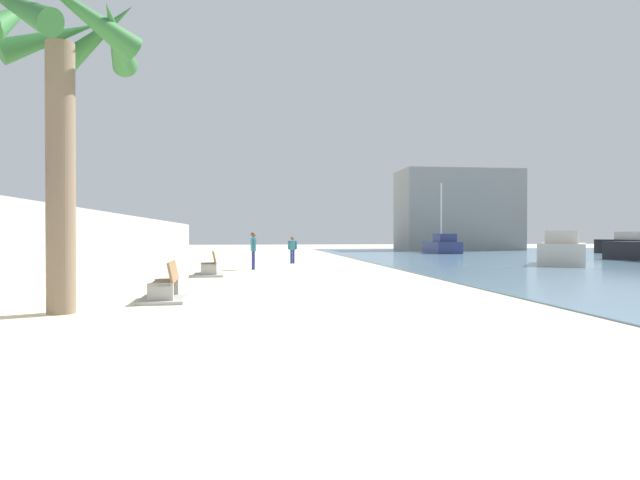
{
  "coord_description": "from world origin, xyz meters",
  "views": [
    {
      "loc": [
        -0.92,
        -9.8,
        1.67
      ],
      "look_at": [
        2.41,
        16.57,
        1.38
      ],
      "focal_mm": 31.69,
      "sensor_mm": 36.0,
      "label": 1
    }
  ],
  "objects_px": {
    "boat_nearest": "(565,244)",
    "boat_far_right": "(562,251)",
    "person_standing": "(292,248)",
    "person_walking": "(253,248)",
    "bench_near": "(165,291)",
    "boat_distant": "(625,245)",
    "palm_tree": "(63,72)",
    "boat_outer": "(442,245)",
    "bench_far": "(209,270)"
  },
  "relations": [
    {
      "from": "person_walking",
      "to": "boat_far_right",
      "type": "xyz_separation_m",
      "value": [
        16.35,
        1.59,
        -0.29
      ]
    },
    {
      "from": "boat_nearest",
      "to": "boat_far_right",
      "type": "bearing_deg",
      "value": -120.96
    },
    {
      "from": "boat_far_right",
      "to": "boat_distant",
      "type": "height_order",
      "value": "boat_distant"
    },
    {
      "from": "person_walking",
      "to": "boat_distant",
      "type": "xyz_separation_m",
      "value": [
        31.15,
        17.18,
        -0.28
      ]
    },
    {
      "from": "bench_near",
      "to": "boat_distant",
      "type": "height_order",
      "value": "boat_distant"
    },
    {
      "from": "person_standing",
      "to": "boat_far_right",
      "type": "distance_m",
      "value": 14.57
    },
    {
      "from": "person_walking",
      "to": "boat_outer",
      "type": "distance_m",
      "value": 25.27
    },
    {
      "from": "bench_near",
      "to": "person_standing",
      "type": "xyz_separation_m",
      "value": [
        4.53,
        17.18,
        0.63
      ]
    },
    {
      "from": "palm_tree",
      "to": "bench_far",
      "type": "bearing_deg",
      "value": 77.72
    },
    {
      "from": "palm_tree",
      "to": "bench_near",
      "type": "relative_size",
      "value": 3.33
    },
    {
      "from": "person_standing",
      "to": "boat_nearest",
      "type": "xyz_separation_m",
      "value": [
        27.13,
        18.11,
        -0.14
      ]
    },
    {
      "from": "boat_outer",
      "to": "boat_distant",
      "type": "bearing_deg",
      "value": -8.74
    },
    {
      "from": "person_standing",
      "to": "person_walking",
      "type": "bearing_deg",
      "value": -113.39
    },
    {
      "from": "palm_tree",
      "to": "person_walking",
      "type": "bearing_deg",
      "value": 73.92
    },
    {
      "from": "boat_nearest",
      "to": "bench_near",
      "type": "bearing_deg",
      "value": -131.89
    },
    {
      "from": "bench_near",
      "to": "palm_tree",
      "type": "bearing_deg",
      "value": -130.22
    },
    {
      "from": "bench_near",
      "to": "boat_far_right",
      "type": "distance_m",
      "value": 23.1
    },
    {
      "from": "bench_far",
      "to": "person_standing",
      "type": "xyz_separation_m",
      "value": [
        4.02,
        8.79,
        0.63
      ]
    },
    {
      "from": "boat_distant",
      "to": "boat_nearest",
      "type": "bearing_deg",
      "value": 106.46
    },
    {
      "from": "boat_nearest",
      "to": "boat_far_right",
      "type": "relative_size",
      "value": 1.32
    },
    {
      "from": "boat_outer",
      "to": "boat_nearest",
      "type": "relative_size",
      "value": 0.85
    },
    {
      "from": "boat_outer",
      "to": "boat_nearest",
      "type": "bearing_deg",
      "value": 15.82
    },
    {
      "from": "person_standing",
      "to": "boat_far_right",
      "type": "height_order",
      "value": "boat_far_right"
    },
    {
      "from": "boat_far_right",
      "to": "boat_distant",
      "type": "relative_size",
      "value": 1.11
    },
    {
      "from": "bench_near",
      "to": "boat_far_right",
      "type": "xyz_separation_m",
      "value": [
        18.65,
        13.61,
        0.51
      ]
    },
    {
      "from": "boat_outer",
      "to": "boat_far_right",
      "type": "height_order",
      "value": "boat_outer"
    },
    {
      "from": "palm_tree",
      "to": "bench_near",
      "type": "height_order",
      "value": "palm_tree"
    },
    {
      "from": "palm_tree",
      "to": "bench_near",
      "type": "bearing_deg",
      "value": 49.78
    },
    {
      "from": "person_standing",
      "to": "boat_distant",
      "type": "xyz_separation_m",
      "value": [
        28.92,
        12.02,
        -0.11
      ]
    },
    {
      "from": "person_standing",
      "to": "boat_outer",
      "type": "distance_m",
      "value": 19.93
    },
    {
      "from": "person_walking",
      "to": "boat_nearest",
      "type": "xyz_separation_m",
      "value": [
        29.36,
        23.27,
        -0.3
      ]
    },
    {
      "from": "palm_tree",
      "to": "boat_far_right",
      "type": "height_order",
      "value": "palm_tree"
    },
    {
      "from": "bench_far",
      "to": "person_walking",
      "type": "xyz_separation_m",
      "value": [
        1.79,
        3.64,
        0.8
      ]
    },
    {
      "from": "palm_tree",
      "to": "person_walking",
      "type": "xyz_separation_m",
      "value": [
        4.07,
        14.12,
        -4.03
      ]
    },
    {
      "from": "person_standing",
      "to": "boat_nearest",
      "type": "height_order",
      "value": "boat_nearest"
    },
    {
      "from": "boat_nearest",
      "to": "boat_far_right",
      "type": "xyz_separation_m",
      "value": [
        -13.0,
        -21.68,
        0.01
      ]
    },
    {
      "from": "boat_outer",
      "to": "person_standing",
      "type": "bearing_deg",
      "value": -133.97
    },
    {
      "from": "palm_tree",
      "to": "boat_nearest",
      "type": "xyz_separation_m",
      "value": [
        33.43,
        37.39,
        -4.33
      ]
    },
    {
      "from": "bench_near",
      "to": "boat_nearest",
      "type": "xyz_separation_m",
      "value": [
        31.66,
        35.29,
        0.5
      ]
    },
    {
      "from": "bench_near",
      "to": "boat_distant",
      "type": "distance_m",
      "value": 44.41
    },
    {
      "from": "palm_tree",
      "to": "person_walking",
      "type": "relative_size",
      "value": 4.05
    },
    {
      "from": "boat_outer",
      "to": "boat_distant",
      "type": "distance_m",
      "value": 15.26
    },
    {
      "from": "bench_far",
      "to": "boat_outer",
      "type": "distance_m",
      "value": 29.23
    },
    {
      "from": "boat_distant",
      "to": "boat_outer",
      "type": "bearing_deg",
      "value": 171.26
    },
    {
      "from": "bench_far",
      "to": "boat_far_right",
      "type": "relative_size",
      "value": 0.41
    },
    {
      "from": "person_walking",
      "to": "boat_nearest",
      "type": "bearing_deg",
      "value": 38.4
    },
    {
      "from": "boat_nearest",
      "to": "boat_far_right",
      "type": "height_order",
      "value": "boat_nearest"
    },
    {
      "from": "person_standing",
      "to": "boat_distant",
      "type": "relative_size",
      "value": 0.32
    },
    {
      "from": "bench_near",
      "to": "boat_nearest",
      "type": "relative_size",
      "value": 0.3
    },
    {
      "from": "bench_near",
      "to": "person_walking",
      "type": "bearing_deg",
      "value": 79.17
    }
  ]
}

